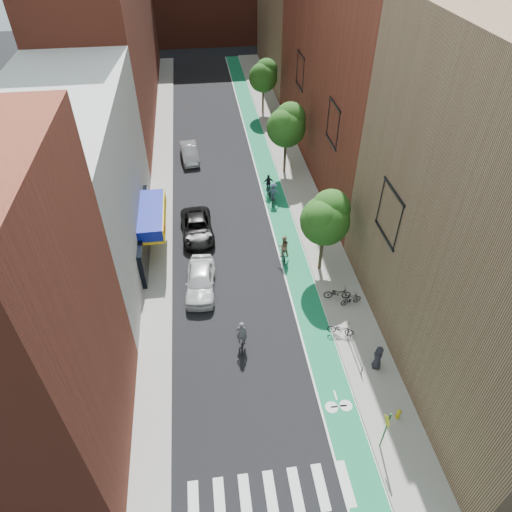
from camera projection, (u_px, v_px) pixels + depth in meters
name	position (u px, v px, depth m)	size (l,w,h in m)	color
ground	(263.00, 399.00, 25.12)	(160.00, 160.00, 0.00)	black
bike_lane	(265.00, 164.00, 45.13)	(2.00, 68.00, 0.01)	#167D57
sidewalk_left	(162.00, 170.00, 44.05)	(2.00, 68.00, 0.15)	gray
sidewalk_right	(289.00, 161.00, 45.34)	(3.00, 68.00, 0.15)	gray
building_left_white	(72.00, 186.00, 30.65)	(8.00, 20.00, 12.00)	silver
building_left_far_red	(104.00, 7.00, 48.52)	(8.00, 36.00, 22.00)	maroon
building_right_near_tan	(505.00, 229.00, 22.02)	(8.00, 20.00, 18.00)	#8C6B4C
building_right_mid_red	(359.00, 42.00, 38.82)	(8.00, 28.00, 22.00)	maroon
building_right_far_tan	(299.00, 5.00, 58.22)	(8.00, 20.00, 18.00)	#8C6B4C
tree_near	(326.00, 217.00, 30.23)	(3.40, 3.36, 6.42)	#332619
tree_mid	(287.00, 124.00, 40.64)	(3.55, 3.53, 6.74)	#332619
tree_far	(264.00, 75.00, 51.45)	(3.30, 3.25, 6.21)	#332619
sign_pole	(386.00, 429.00, 21.84)	(0.13, 0.71, 3.00)	#194C26
parked_car_white	(200.00, 280.00, 31.16)	(1.95, 4.85, 1.65)	silver
parked_car_black	(197.00, 227.00, 35.91)	(2.40, 5.21, 1.45)	black
parked_car_silver	(190.00, 153.00, 45.30)	(1.55, 4.45, 1.47)	#9CA0A4
cyclist_lead	(242.00, 339.00, 27.36)	(0.79, 1.66, 2.15)	black
cyclist_lane_near	(283.00, 250.00, 33.52)	(0.88, 1.87, 2.13)	black
cyclist_lane_mid	(269.00, 187.00, 40.39)	(0.95, 1.74, 1.97)	black
cyclist_lane_far	(273.00, 194.00, 39.36)	(1.12, 1.83, 1.91)	black
parked_bike_near	(341.00, 329.00, 28.18)	(0.58, 1.65, 0.87)	black
parked_bike_mid	(351.00, 299.00, 30.11)	(0.42, 1.49, 0.89)	black
parked_bike_far	(337.00, 293.00, 30.51)	(0.64, 1.83, 0.96)	black
pedestrian	(378.00, 357.00, 26.05)	(0.82, 0.53, 1.67)	black
fire_hydrant	(398.00, 414.00, 23.89)	(0.24, 0.24, 0.68)	gold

